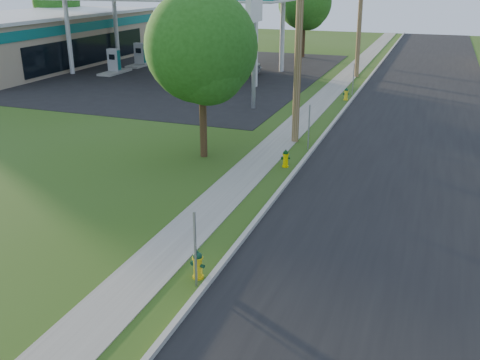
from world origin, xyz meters
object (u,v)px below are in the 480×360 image
fuel_pump_sw (140,57)px  fuel_pump_nw (114,64)px  fuel_pump_se (240,63)px  car_silver (233,64)px  tree_verge (203,51)px  utility_pole_mid (299,31)px  hydrant_near (198,265)px  utility_pole_far (360,10)px  hydrant_mid (286,158)px  tree_lot (306,5)px  hydrant_far (346,94)px  fuel_pump_ne (221,71)px  tree_back (57,4)px  price_pylon (254,10)px

fuel_pump_sw → fuel_pump_nw: bearing=-90.0°
fuel_pump_se → car_silver: (-0.26, -0.87, 0.02)m
fuel_pump_sw → tree_verge: 25.63m
utility_pole_mid → hydrant_near: (0.73, -12.44, -4.58)m
utility_pole_far → hydrant_mid: 22.01m
fuel_pump_se → tree_lot: bearing=73.9°
hydrant_far → car_silver: 11.83m
tree_lot → hydrant_far: size_ratio=9.67×
fuel_pump_se → car_silver: fuel_pump_se is taller
fuel_pump_sw → tree_verge: (14.93, -20.51, 3.65)m
fuel_pump_sw → tree_lot: 15.72m
utility_pole_mid → tree_verge: (-2.97, -3.51, -0.58)m
tree_lot → hydrant_far: bearing=-68.1°
hydrant_mid → fuel_pump_se: bearing=114.7°
utility_pole_mid → car_silver: utility_pole_mid is taller
utility_pole_mid → fuel_pump_nw: utility_pole_mid is taller
fuel_pump_ne → tree_lot: size_ratio=0.44×
hydrant_near → hydrant_mid: hydrant_near is taller
tree_lot → tree_back: (-24.86, -3.02, -0.16)m
utility_pole_mid → car_silver: (-9.16, 16.13, -4.21)m
utility_pole_mid → tree_back: 38.94m
fuel_pump_ne → hydrant_near: 27.21m
utility_pole_far → hydrant_near: size_ratio=12.44×
hydrant_near → hydrant_far: bearing=90.1°
fuel_pump_ne → tree_verge: bearing=-70.2°
tree_back → hydrant_mid: 41.80m
fuel_pump_sw → car_silver: size_ratio=0.73×
hydrant_near → utility_pole_far: bearing=91.4°
fuel_pump_sw → tree_back: bearing=153.3°
fuel_pump_nw → hydrant_near: size_ratio=4.19×
fuel_pump_se → hydrant_near: bearing=-71.9°
fuel_pump_se → tree_verge: tree_verge is taller
utility_pole_mid → hydrant_far: utility_pole_mid is taller
fuel_pump_ne → car_silver: fuel_pump_ne is taller
hydrant_near → fuel_pump_sw: bearing=122.3°
fuel_pump_sw → utility_pole_mid: bearing=-43.5°
price_pylon → hydrant_near: bearing=-75.5°
utility_pole_mid → fuel_pump_nw: bearing=144.0°
fuel_pump_sw → hydrant_far: 20.02m
fuel_pump_se → hydrant_near: size_ratio=4.19×
fuel_pump_sw → price_pylon: 18.72m
fuel_pump_se → utility_pole_far: bearing=6.4°
price_pylon → hydrant_near: (4.63, -17.94, -5.06)m
utility_pole_far → fuel_pump_se: utility_pole_far is taller
tree_back → utility_pole_far: bearing=-10.2°
hydrant_mid → car_silver: 21.94m
hydrant_near → hydrant_far: hydrant_near is taller
price_pylon → hydrant_near: size_ratio=8.96×
utility_pole_mid → utility_pole_far: (0.00, 18.00, -0.15)m
fuel_pump_ne → hydrant_near: (9.63, -25.44, -0.35)m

